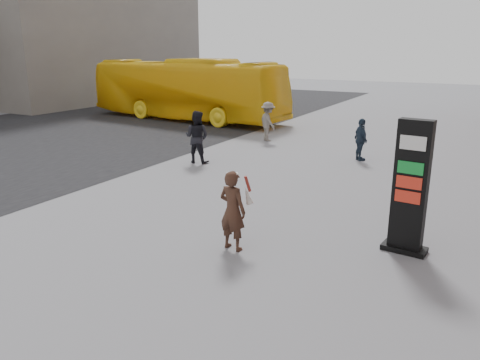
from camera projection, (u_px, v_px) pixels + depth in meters
The scene contains 9 objects.
ground at pixel (193, 245), 9.62m from camera, with size 100.00×100.00×0.00m, color #9E9EA3.
road at pixel (6, 143), 19.85m from camera, with size 16.00×60.00×0.01m, color black.
bg_building_far at pixel (80, 33), 36.21m from camera, with size 10.00×18.00×10.00m, color gray.
info_pylon at pixel (410, 188), 8.99m from camera, with size 0.88×0.51×2.65m.
woman at pixel (233, 209), 9.24m from camera, with size 0.66×0.62×1.63m.
bus at pixel (186, 89), 25.94m from camera, with size 2.79×11.94×3.33m, color yellow.
pedestrian_a at pixel (197, 137), 16.27m from camera, with size 0.89×0.69×1.82m, color black.
pedestrian_b at pixel (268, 122), 20.13m from camera, with size 1.08×0.62×1.67m, color gray.
pedestrian_c at pixel (361, 140), 16.63m from camera, with size 0.88×0.37×1.51m, color #253446.
Camera 1 is at (5.13, -7.31, 3.93)m, focal length 35.00 mm.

